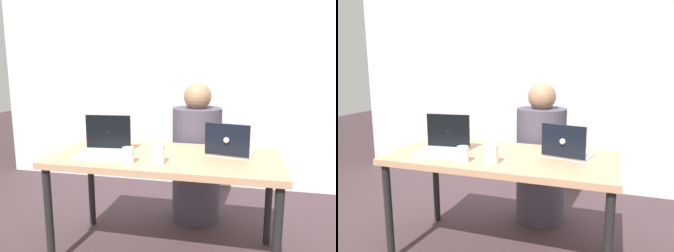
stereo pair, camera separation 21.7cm
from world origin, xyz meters
The scene contains 7 objects.
back_wall centered at (0.00, 1.45, 1.34)m, with size 4.50×0.10×2.68m, color silver.
desk centered at (0.00, 0.00, 0.64)m, with size 1.47×0.70×0.71m.
person_at_center centered at (0.12, 0.61, 0.51)m, with size 0.44×0.44×1.15m.
laptop_back_right centered at (0.41, 0.08, 0.76)m, with size 0.32×0.28×0.22m.
laptop_front_left centered at (-0.40, -0.06, 0.76)m, with size 0.33×0.30×0.25m.
water_glass_left centered at (-0.18, -0.22, 0.75)m, with size 0.07×0.07×0.10m.
water_glass_center centered at (0.00, -0.20, 0.76)m, with size 0.08×0.08×0.12m.
Camera 2 is at (0.68, -1.95, 1.29)m, focal length 35.00 mm.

